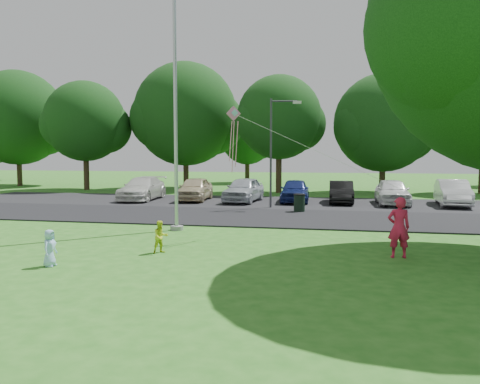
% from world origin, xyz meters
% --- Properties ---
extents(ground, '(120.00, 120.00, 0.00)m').
position_xyz_m(ground, '(0.00, 0.00, 0.00)').
color(ground, '#296D1C').
rests_on(ground, ground).
extents(park_road, '(60.00, 6.00, 0.06)m').
position_xyz_m(park_road, '(0.00, 9.00, 0.03)').
color(park_road, black).
rests_on(park_road, ground).
extents(parking_strip, '(42.00, 7.00, 0.06)m').
position_xyz_m(parking_strip, '(0.00, 15.50, 0.03)').
color(parking_strip, black).
rests_on(parking_strip, ground).
extents(flagpole, '(0.50, 0.50, 10.00)m').
position_xyz_m(flagpole, '(-3.50, 5.00, 4.17)').
color(flagpole, '#B7BABF').
rests_on(flagpole, ground).
extents(street_lamp, '(1.64, 0.38, 5.84)m').
position_xyz_m(street_lamp, '(-0.63, 12.74, 3.51)').
color(street_lamp, '#3F3F44').
rests_on(street_lamp, ground).
extents(trash_can, '(0.59, 0.59, 0.93)m').
position_xyz_m(trash_can, '(0.77, 11.27, 0.47)').
color(trash_can, black).
rests_on(trash_can, ground).
extents(tree_row, '(64.35, 11.94, 10.88)m').
position_xyz_m(tree_row, '(1.59, 24.23, 5.71)').
color(tree_row, '#332316').
rests_on(tree_row, ground).
extents(horizon_trees, '(77.46, 7.20, 7.02)m').
position_xyz_m(horizon_trees, '(4.06, 33.88, 4.30)').
color(horizon_trees, '#332316').
rests_on(horizon_trees, ground).
extents(parked_cars, '(20.23, 5.02, 1.48)m').
position_xyz_m(parked_cars, '(-0.71, 15.48, 0.77)').
color(parked_cars, silver).
rests_on(parked_cars, ground).
extents(woman, '(0.68, 0.49, 1.73)m').
position_xyz_m(woman, '(4.23, 1.65, 0.87)').
color(woman, red).
rests_on(woman, ground).
extents(child_yellow, '(0.59, 0.59, 0.97)m').
position_xyz_m(child_yellow, '(-2.61, 0.94, 0.48)').
color(child_yellow, '#CCDE23').
rests_on(child_yellow, ground).
extents(child_blue, '(0.33, 0.49, 0.98)m').
position_xyz_m(child_blue, '(-4.86, -1.19, 0.49)').
color(child_blue, '#A0CDF6').
rests_on(child_blue, ground).
extents(kite, '(5.46, 2.33, 2.61)m').
position_xyz_m(kite, '(-0.83, 3.67, 3.80)').
color(kite, pink).
rests_on(kite, ground).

